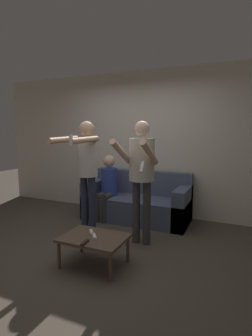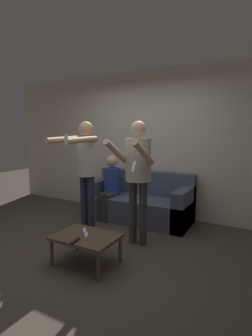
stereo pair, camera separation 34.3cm
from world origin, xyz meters
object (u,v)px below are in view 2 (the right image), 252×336
remote_near (75,241)px  remote_mid (86,235)px  couch (139,203)px  remote_far (84,231)px  person_standing_right (138,168)px  person_seated (110,184)px  person_standing_left (86,164)px  coffee_table (86,239)px

remote_near → remote_mid: 0.20m
couch → remote_far: couch is taller
person_standing_right → person_seated: (-0.95, 0.80, -0.46)m
person_seated → remote_near: (0.67, -1.80, -0.26)m
remote_mid → person_standing_right: bearing=70.7°
person_standing_left → remote_mid: (0.59, -0.79, -0.73)m
person_standing_left → remote_far: bearing=-54.6°
person_standing_left → coffee_table: person_standing_left is taller
person_standing_right → remote_mid: 1.12m
person_standing_left → person_standing_right: size_ratio=1.01×
couch → remote_near: 1.98m
person_standing_left → remote_far: size_ratio=12.39×
coffee_table → remote_near: (0.01, -0.21, 0.05)m
coffee_table → remote_mid: 0.05m
person_standing_right → person_seated: 1.32m
couch → coffee_table: 1.77m
remote_near → remote_far: 0.30m
couch → person_seated: bearing=-162.0°
remote_near → person_standing_right: bearing=74.4°
person_standing_left → person_seated: person_standing_left is taller
person_standing_left → person_standing_right: 0.87m
person_standing_left → remote_mid: size_ratio=12.39×
coffee_table → remote_near: bearing=-87.7°
couch → person_seated: (-0.51, -0.17, 0.34)m
person_standing_right → remote_far: 1.09m
couch → coffee_table: bearing=-85.2°
person_seated → remote_near: 1.94m
remote_far → person_standing_right: bearing=62.8°
person_standing_left → person_standing_right: (0.87, 0.01, -0.00)m
couch → remote_far: (0.07, -1.69, 0.08)m
person_standing_left → remote_far: person_standing_left is taller
remote_near → couch: bearing=94.6°
coffee_table → remote_mid: bearing=-45.2°
coffee_table → person_seated: bearing=112.4°
person_seated → remote_mid: size_ratio=8.26×
remote_near → remote_far: size_ratio=1.09×
person_standing_right → remote_mid: size_ratio=12.33×
person_seated → remote_near: size_ratio=7.58×
person_standing_right → remote_mid: bearing=-109.3°
person_standing_right → coffee_table: 1.15m
person_standing_left → person_seated: 0.94m
person_standing_right → remote_far: size_ratio=12.33×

